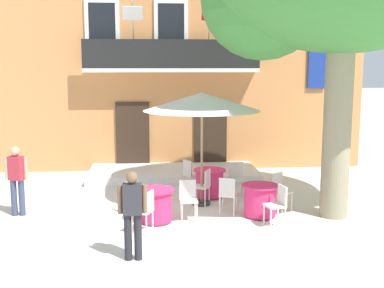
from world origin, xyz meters
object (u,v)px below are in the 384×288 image
at_px(cafe_chair_middle_1, 204,185).
at_px(cafe_umbrella, 202,102).
at_px(cafe_table_near_tree, 260,200).
at_px(cafe_chair_front_1, 145,209).
at_px(cafe_table_front, 155,205).
at_px(cafe_chair_middle_2, 237,177).
at_px(cafe_chair_near_tree_1, 280,189).
at_px(cafe_chair_near_tree_2, 228,193).
at_px(cafe_table_middle, 210,183).
at_px(cafe_chair_middle_0, 190,173).
at_px(cafe_chair_near_tree_0, 278,203).
at_px(cafe_chair_front_2, 188,197).
at_px(pedestrian_mid_plaza, 17,177).
at_px(cafe_chair_front_0, 134,193).
at_px(pedestrian_near_entrance, 133,210).

bearing_deg(cafe_chair_middle_1, cafe_umbrella, 149.37).
distance_m(cafe_table_near_tree, cafe_chair_front_1, 2.82).
bearing_deg(cafe_table_front, cafe_chair_middle_2, 43.10).
height_order(cafe_chair_near_tree_1, cafe_chair_near_tree_2, same).
distance_m(cafe_table_middle, cafe_chair_middle_0, 0.77).
height_order(cafe_chair_near_tree_0, cafe_chair_near_tree_1, same).
relative_size(cafe_table_near_tree, cafe_chair_front_2, 0.95).
height_order(cafe_table_middle, pedestrian_mid_plaza, pedestrian_mid_plaza).
xyz_separation_m(cafe_table_front, cafe_umbrella, (1.18, 1.29, 2.22)).
distance_m(cafe_table_near_tree, cafe_umbrella, 2.77).
bearing_deg(cafe_chair_near_tree_0, cafe_chair_front_0, 161.17).
xyz_separation_m(cafe_chair_near_tree_0, cafe_chair_near_tree_1, (0.35, 1.19, 0.00)).
relative_size(cafe_chair_near_tree_1, cafe_table_middle, 1.05).
bearing_deg(cafe_chair_middle_0, cafe_table_middle, -51.51).
xyz_separation_m(pedestrian_near_entrance, pedestrian_mid_plaza, (-2.80, 2.90, -0.00)).
distance_m(cafe_chair_near_tree_2, cafe_chair_middle_1, 1.00).
distance_m(cafe_chair_near_tree_0, cafe_chair_near_tree_2, 1.32).
bearing_deg(pedestrian_mid_plaza, cafe_chair_middle_1, 6.55).
distance_m(cafe_chair_near_tree_0, pedestrian_near_entrance, 3.53).
bearing_deg(pedestrian_mid_plaza, cafe_chair_front_0, -3.80).
bearing_deg(cafe_chair_front_1, cafe_table_middle, 58.10).
xyz_separation_m(cafe_table_middle, cafe_chair_middle_1, (-0.24, -0.72, 0.14)).
bearing_deg(cafe_chair_front_1, cafe_table_front, 73.03).
relative_size(cafe_chair_middle_2, cafe_chair_front_1, 1.00).
height_order(cafe_table_front, cafe_chair_front_1, cafe_chair_front_1).
bearing_deg(cafe_chair_middle_0, cafe_table_front, -111.11).
distance_m(cafe_table_middle, cafe_umbrella, 2.34).
distance_m(cafe_chair_near_tree_2, cafe_chair_front_0, 2.20).
xyz_separation_m(cafe_table_near_tree, cafe_chair_near_tree_2, (-0.73, 0.18, 0.14)).
xyz_separation_m(cafe_chair_near_tree_2, cafe_chair_middle_2, (0.50, 1.68, 0.00)).
distance_m(cafe_chair_front_1, cafe_umbrella, 3.22).
xyz_separation_m(cafe_umbrella, pedestrian_mid_plaza, (-4.40, -0.54, -1.68)).
xyz_separation_m(cafe_table_near_tree, cafe_chair_middle_1, (-1.21, 1.06, 0.14)).
bearing_deg(cafe_chair_front_1, cafe_chair_front_2, 40.63).
relative_size(cafe_chair_near_tree_2, cafe_chair_front_1, 1.00).
distance_m(cafe_chair_middle_2, cafe_chair_front_1, 3.70).
distance_m(cafe_chair_middle_2, pedestrian_mid_plaza, 5.60).
distance_m(cafe_chair_middle_0, cafe_chair_middle_2, 1.32).
bearing_deg(cafe_table_front, cafe_table_middle, 53.58).
bearing_deg(cafe_chair_middle_2, cafe_chair_front_1, -131.06).
height_order(cafe_table_middle, cafe_chair_middle_1, cafe_chair_middle_1).
bearing_deg(cafe_chair_front_0, cafe_chair_near_tree_0, -18.83).
bearing_deg(cafe_chair_middle_1, cafe_table_front, -134.06).
xyz_separation_m(cafe_chair_front_0, cafe_chair_front_1, (0.27, -1.29, 0.00)).
relative_size(cafe_chair_middle_2, pedestrian_mid_plaza, 0.55).
height_order(cafe_table_near_tree, cafe_chair_front_2, cafe_chair_front_2).
relative_size(cafe_chair_front_2, pedestrian_near_entrance, 0.55).
bearing_deg(cafe_chair_front_0, cafe_umbrella, 23.39).
height_order(cafe_chair_front_0, pedestrian_near_entrance, pedestrian_near_entrance).
xyz_separation_m(cafe_table_near_tree, cafe_chair_near_tree_0, (0.24, -0.72, 0.14)).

